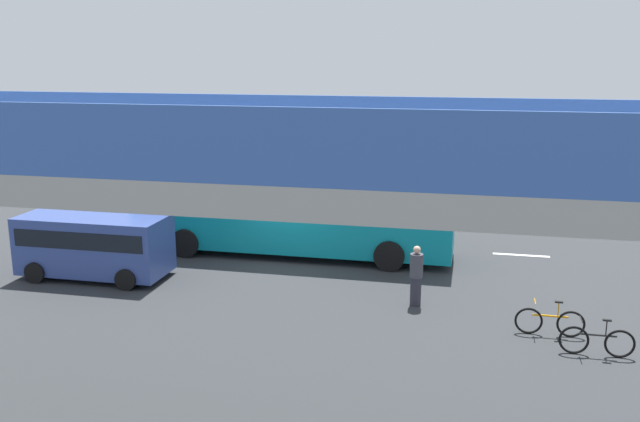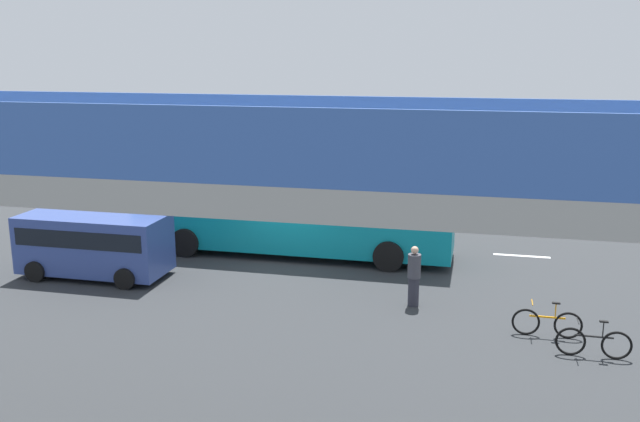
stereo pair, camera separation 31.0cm
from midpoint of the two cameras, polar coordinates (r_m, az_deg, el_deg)
ground at (r=24.39m, az=-2.08°, el=-4.16°), size 80.00×80.00×0.00m
city_bus at (r=24.82m, az=-1.92°, el=0.65°), size 11.54×2.85×3.15m
parked_van at (r=23.60m, az=-17.86°, el=-2.40°), size 4.80×2.17×2.05m
bicycle_black at (r=18.17m, az=22.20°, el=-10.10°), size 1.77×0.44×0.96m
bicycle_orange at (r=18.99m, az=18.76°, el=-8.80°), size 1.77×0.44×0.96m
pedestrian at (r=20.16m, az=8.24°, el=-5.39°), size 0.38×0.38×1.79m
traffic_sign at (r=27.16m, az=7.83°, el=1.63°), size 0.08×0.60×2.80m
lane_dash_leftmost at (r=26.06m, az=16.72°, el=-3.58°), size 2.00×0.20×0.01m
lane_dash_left at (r=26.09m, az=7.92°, el=-3.12°), size 2.00×0.20×0.01m
lane_dash_centre at (r=26.73m, az=-0.65°, el=-2.59°), size 2.00×0.20×0.01m
lane_dash_right at (r=27.93m, az=-8.65°, el=-2.05°), size 2.00×0.20×0.01m
lane_dash_rightmost at (r=29.63m, az=-15.85°, el=-1.53°), size 2.00×0.20×0.01m
pedestrian_overpass at (r=12.25m, az=-17.52°, el=1.17°), size 30.83×2.60×6.50m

